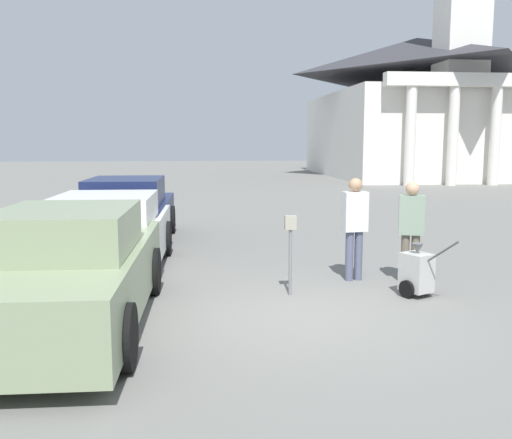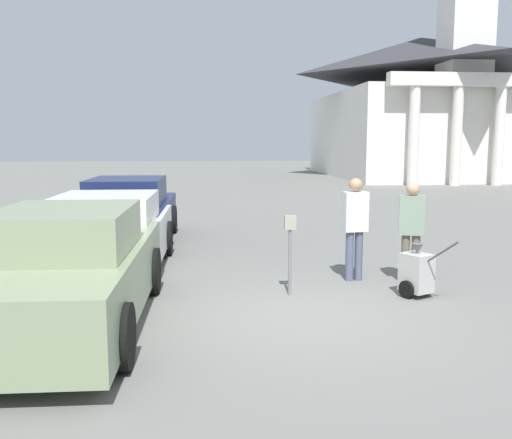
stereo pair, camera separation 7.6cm
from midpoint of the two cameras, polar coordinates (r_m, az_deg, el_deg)
ground_plane at (r=8.07m, az=4.52°, el=-9.67°), size 120.00×120.00×0.00m
parked_car_sage at (r=7.83m, az=-17.83°, el=-4.96°), size 2.06×5.04×1.59m
parked_car_white at (r=10.78m, az=-14.34°, el=-1.61°), size 2.13×5.09×1.47m
parked_car_navy at (r=13.63m, az=-12.45°, el=0.54°), size 2.06×5.21×1.57m
parking_meter at (r=8.95m, az=3.67°, el=-2.03°), size 0.18×0.09×1.27m
person_worker at (r=10.01m, az=10.07°, el=-0.27°), size 0.45×0.28×1.79m
person_supervisor at (r=10.01m, az=15.50°, el=-0.62°), size 0.47×0.34×1.75m
equipment_cart at (r=9.30m, az=15.98°, el=-5.11°), size 0.63×0.97×1.00m
church at (r=40.75m, az=16.23°, el=11.25°), size 12.05×17.44×22.26m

